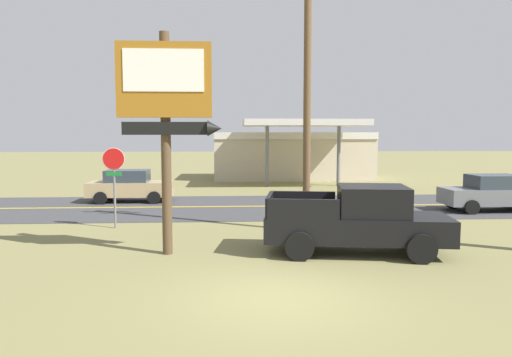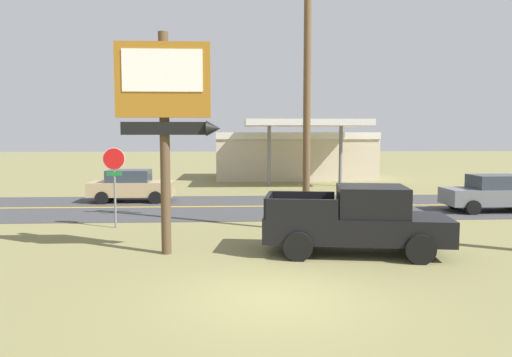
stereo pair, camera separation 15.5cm
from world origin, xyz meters
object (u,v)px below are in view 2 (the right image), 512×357
Objects in this scene: motel_sign at (166,105)px; car_grey_far_lane at (493,193)px; pickup_black_parked_on_lawn at (357,221)px; gas_station at (294,154)px; stop_sign at (114,173)px; car_tan_mid_lane at (131,186)px; utility_pole at (307,80)px.

motel_sign is 1.49× the size of car_grey_far_lane.
pickup_black_parked_on_lawn is at bearing -1.39° from motel_sign.
motel_sign is 25.05m from gas_station.
gas_station reaches higher than stop_sign.
motel_sign is at bearing -151.90° from car_grey_far_lane.
gas_station is 2.86× the size of car_tan_mid_lane.
car_grey_far_lane is (8.99, 3.97, -4.47)m from utility_pole.
pickup_black_parked_on_lawn is at bearing -52.34° from car_tan_mid_lane.
gas_station is 2.21× the size of pickup_black_parked_on_lawn.
car_tan_mid_lane and car_grey_far_lane have the same top height.
stop_sign is 0.70× the size of car_tan_mid_lane.
motel_sign is 5.30m from stop_sign.
car_grey_far_lane is at bearing -13.44° from car_tan_mid_lane.
car_tan_mid_lane is at bearing 134.21° from utility_pole.
gas_station is (9.15, 19.90, -0.08)m from stop_sign.
motel_sign is at bearing -105.56° from gas_station.
stop_sign reaches higher than car_tan_mid_lane.
utility_pole reaches higher than pickup_black_parked_on_lawn.
utility_pole is at bearing -156.20° from car_grey_far_lane.
car_tan_mid_lane is (-10.00, -12.86, -1.11)m from gas_station.
pickup_black_parked_on_lawn is (7.88, -4.27, -1.06)m from stop_sign.
gas_station is at bearing 65.31° from stop_sign.
car_grey_far_lane is at bearing 28.10° from motel_sign.
stop_sign is 16.23m from car_grey_far_lane.
stop_sign reaches higher than pickup_black_parked_on_lawn.
utility_pole reaches higher than gas_station.
gas_station is 16.32m from car_tan_mid_lane.
stop_sign is at bearing 172.36° from utility_pole.
utility_pole is 11.98m from car_tan_mid_lane.
car_tan_mid_lane is at bearing 106.47° from motel_sign.
motel_sign is at bearing -59.26° from stop_sign.
gas_station is 24.22m from pickup_black_parked_on_lawn.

